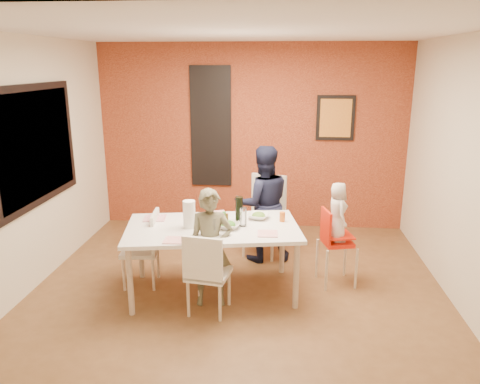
# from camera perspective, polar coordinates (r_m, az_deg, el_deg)

# --- Properties ---
(ground) EXTENTS (4.50, 4.50, 0.00)m
(ground) POSITION_cam_1_polar(r_m,az_deg,el_deg) (5.21, -0.30, -12.10)
(ground) COLOR brown
(ground) RESTS_ON ground
(ceiling) EXTENTS (4.50, 4.50, 0.02)m
(ceiling) POSITION_cam_1_polar(r_m,az_deg,el_deg) (4.63, -0.35, 19.06)
(ceiling) COLOR white
(ceiling) RESTS_ON wall_back
(wall_back) EXTENTS (4.50, 0.02, 2.70)m
(wall_back) POSITION_cam_1_polar(r_m,az_deg,el_deg) (6.94, 1.44, 6.68)
(wall_back) COLOR beige
(wall_back) RESTS_ON ground
(wall_front) EXTENTS (4.50, 0.02, 2.70)m
(wall_front) POSITION_cam_1_polar(r_m,az_deg,el_deg) (2.61, -5.02, -8.58)
(wall_front) COLOR beige
(wall_front) RESTS_ON ground
(wall_left) EXTENTS (0.02, 4.50, 2.70)m
(wall_left) POSITION_cam_1_polar(r_m,az_deg,el_deg) (5.43, -24.72, 2.77)
(wall_left) COLOR beige
(wall_left) RESTS_ON ground
(wall_right) EXTENTS (0.02, 4.50, 2.70)m
(wall_right) POSITION_cam_1_polar(r_m,az_deg,el_deg) (5.05, 26.00, 1.77)
(wall_right) COLOR beige
(wall_right) RESTS_ON ground
(brick_accent_wall) EXTENTS (4.50, 0.02, 2.70)m
(brick_accent_wall) POSITION_cam_1_polar(r_m,az_deg,el_deg) (6.92, 1.43, 6.66)
(brick_accent_wall) COLOR maroon
(brick_accent_wall) RESTS_ON ground
(picture_window_frame) EXTENTS (0.05, 1.70, 1.30)m
(picture_window_frame) POSITION_cam_1_polar(r_m,az_deg,el_deg) (5.55, -23.69, 5.25)
(picture_window_frame) COLOR black
(picture_window_frame) RESTS_ON wall_left
(picture_window_pane) EXTENTS (0.02, 1.55, 1.15)m
(picture_window_pane) POSITION_cam_1_polar(r_m,az_deg,el_deg) (5.54, -23.55, 5.25)
(picture_window_pane) COLOR black
(picture_window_pane) RESTS_ON wall_left
(glassblock_strip) EXTENTS (0.55, 0.03, 1.70)m
(glassblock_strip) POSITION_cam_1_polar(r_m,az_deg,el_deg) (6.95, -3.56, 7.92)
(glassblock_strip) COLOR silver
(glassblock_strip) RESTS_ON wall_back
(glassblock_surround) EXTENTS (0.60, 0.03, 1.76)m
(glassblock_surround) POSITION_cam_1_polar(r_m,az_deg,el_deg) (6.94, -3.57, 7.91)
(glassblock_surround) COLOR black
(glassblock_surround) RESTS_ON wall_back
(art_print_frame) EXTENTS (0.54, 0.03, 0.64)m
(art_print_frame) POSITION_cam_1_polar(r_m,az_deg,el_deg) (6.89, 11.56, 8.83)
(art_print_frame) COLOR black
(art_print_frame) RESTS_ON wall_back
(art_print_canvas) EXTENTS (0.44, 0.01, 0.54)m
(art_print_canvas) POSITION_cam_1_polar(r_m,az_deg,el_deg) (6.88, 11.57, 8.82)
(art_print_canvas) COLOR gold
(art_print_canvas) RESTS_ON wall_back
(dining_table) EXTENTS (1.94, 1.29, 0.75)m
(dining_table) POSITION_cam_1_polar(r_m,az_deg,el_deg) (4.96, -3.35, -4.94)
(dining_table) COLOR white
(dining_table) RESTS_ON ground
(chair_near) EXTENTS (0.45, 0.45, 0.85)m
(chair_near) POSITION_cam_1_polar(r_m,az_deg,el_deg) (4.59, -4.15, -9.49)
(chair_near) COLOR silver
(chair_near) RESTS_ON ground
(chair_far) EXTENTS (0.59, 0.59, 1.02)m
(chair_far) POSITION_cam_1_polar(r_m,az_deg,el_deg) (6.07, 3.14, -2.23)
(chair_far) COLOR silver
(chair_far) RESTS_ON ground
(chair_left) EXTENTS (0.43, 0.43, 0.85)m
(chair_left) POSITION_cam_1_polar(r_m,az_deg,el_deg) (5.30, -11.28, -6.31)
(chair_left) COLOR silver
(chair_left) RESTS_ON ground
(high_chair) EXTENTS (0.44, 0.44, 0.87)m
(high_chair) POSITION_cam_1_polar(r_m,az_deg,el_deg) (5.30, 11.39, -5.71)
(high_chair) COLOR red
(high_chair) RESTS_ON ground
(child_near) EXTENTS (0.48, 0.34, 1.22)m
(child_near) POSITION_cam_1_polar(r_m,az_deg,el_deg) (4.75, -3.58, -6.83)
(child_near) COLOR brown
(child_near) RESTS_ON ground
(child_far) EXTENTS (0.82, 0.71, 1.46)m
(child_far) POSITION_cam_1_polar(r_m,az_deg,el_deg) (5.79, 2.80, -1.45)
(child_far) COLOR black
(child_far) RESTS_ON ground
(toddler) EXTENTS (0.29, 0.37, 0.66)m
(toddler) POSITION_cam_1_polar(r_m,az_deg,el_deg) (5.21, 11.78, -2.39)
(toddler) COLOR beige
(toddler) RESTS_ON high_chair
(plate_near_left) EXTENTS (0.20, 0.20, 0.01)m
(plate_near_left) POSITION_cam_1_polar(r_m,az_deg,el_deg) (4.59, -8.03, -5.83)
(plate_near_left) COLOR white
(plate_near_left) RESTS_ON dining_table
(plate_far_mid) EXTENTS (0.28, 0.28, 0.01)m
(plate_far_mid) POSITION_cam_1_polar(r_m,az_deg,el_deg) (5.32, -2.84, -2.67)
(plate_far_mid) COLOR white
(plate_far_mid) RESTS_ON dining_table
(plate_near_right) EXTENTS (0.21, 0.21, 0.01)m
(plate_near_right) POSITION_cam_1_polar(r_m,az_deg,el_deg) (4.72, 3.38, -5.08)
(plate_near_right) COLOR white
(plate_near_right) RESTS_ON dining_table
(plate_far_left) EXTENTS (0.26, 0.26, 0.01)m
(plate_far_left) POSITION_cam_1_polar(r_m,az_deg,el_deg) (5.25, -10.36, -3.16)
(plate_far_left) COLOR white
(plate_far_left) RESTS_ON dining_table
(salad_bowl_a) EXTENTS (0.26, 0.26, 0.06)m
(salad_bowl_a) POSITION_cam_1_polar(r_m,az_deg,el_deg) (4.87, -1.41, -4.09)
(salad_bowl_a) COLOR white
(salad_bowl_a) RESTS_ON dining_table
(salad_bowl_b) EXTENTS (0.28, 0.28, 0.06)m
(salad_bowl_b) POSITION_cam_1_polar(r_m,az_deg,el_deg) (5.17, 2.28, -2.95)
(salad_bowl_b) COLOR white
(salad_bowl_b) RESTS_ON dining_table
(wine_bottle) EXTENTS (0.08, 0.08, 0.30)m
(wine_bottle) POSITION_cam_1_polar(r_m,az_deg,el_deg) (4.94, -0.11, -2.31)
(wine_bottle) COLOR black
(wine_bottle) RESTS_ON dining_table
(wine_glass_a) EXTENTS (0.06, 0.06, 0.19)m
(wine_glass_a) POSITION_cam_1_polar(r_m,az_deg,el_deg) (4.64, -3.21, -4.28)
(wine_glass_a) COLOR white
(wine_glass_a) RESTS_ON dining_table
(wine_glass_b) EXTENTS (0.07, 0.07, 0.20)m
(wine_glass_b) POSITION_cam_1_polar(r_m,az_deg,el_deg) (4.91, 0.40, -3.05)
(wine_glass_b) COLOR silver
(wine_glass_b) RESTS_ON dining_table
(paper_towel_roll) EXTENTS (0.13, 0.13, 0.29)m
(paper_towel_roll) POSITION_cam_1_polar(r_m,az_deg,el_deg) (4.88, -6.21, -2.72)
(paper_towel_roll) COLOR white
(paper_towel_roll) RESTS_ON dining_table
(condiment_red) EXTENTS (0.03, 0.03, 0.13)m
(condiment_red) POSITION_cam_1_polar(r_m,az_deg,el_deg) (4.95, -2.50, -3.37)
(condiment_red) COLOR red
(condiment_red) RESTS_ON dining_table
(condiment_green) EXTENTS (0.04, 0.04, 0.15)m
(condiment_green) POSITION_cam_1_polar(r_m,az_deg,el_deg) (4.93, -1.96, -3.29)
(condiment_green) COLOR #2C7527
(condiment_green) RESTS_ON dining_table
(condiment_brown) EXTENTS (0.03, 0.03, 0.13)m
(condiment_brown) POSITION_cam_1_polar(r_m,az_deg,el_deg) (4.93, -1.63, -3.38)
(condiment_brown) COLOR brown
(condiment_brown) RESTS_ON dining_table
(sippy_cup) EXTENTS (0.06, 0.06, 0.10)m
(sippy_cup) POSITION_cam_1_polar(r_m,az_deg,el_deg) (5.09, 5.18, -3.02)
(sippy_cup) COLOR #D06017
(sippy_cup) RESTS_ON dining_table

